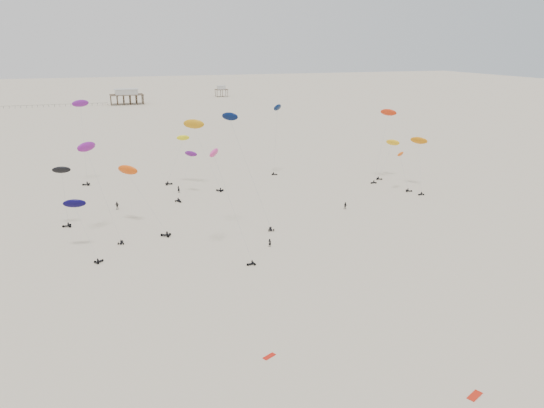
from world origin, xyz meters
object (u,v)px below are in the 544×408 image
object	(u,v)px
rig_8	(386,122)
spectator_0	(270,247)
rig_3	(390,149)
rig_0	(187,168)
pavilion_main	(127,98)
pavilion_small	(221,92)

from	to	relation	value
rig_8	spectator_0	xyz separation A→B (m)	(-49.16, -41.31, -16.65)
rig_3	rig_8	size ratio (longest dim) A/B	0.57
rig_0	spectator_0	xyz separation A→B (m)	(8.42, -42.13, -7.29)
rig_0	rig_3	xyz separation A→B (m)	(60.73, 1.35, 0.75)
pavilion_main	pavilion_small	distance (m)	76.16
rig_8	pavilion_small	bearing A→B (deg)	-14.47
pavilion_small	rig_0	distance (m)	264.84
pavilion_small	rig_0	xyz separation A→B (m)	(-70.70, -255.20, 3.81)
rig_3	rig_8	xyz separation A→B (m)	(-3.15, -2.16, 8.61)
rig_3	rig_0	bearing A→B (deg)	-53.87
rig_0	pavilion_main	bearing A→B (deg)	-114.05
rig_0	rig_8	distance (m)	58.35
pavilion_main	rig_0	bearing A→B (deg)	-90.18
pavilion_main	pavilion_small	size ratio (longest dim) A/B	2.33
rig_3	spectator_0	world-z (taller)	rig_3
pavilion_main	pavilion_small	bearing A→B (deg)	23.20
pavilion_small	rig_3	distance (m)	254.09
pavilion_main	rig_3	size ratio (longest dim) A/B	1.78
pavilion_small	rig_3	bearing A→B (deg)	-92.25
rig_0	rig_8	size ratio (longest dim) A/B	0.64
rig_0	spectator_0	distance (m)	43.57
pavilion_small	rig_8	bearing A→B (deg)	-92.93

